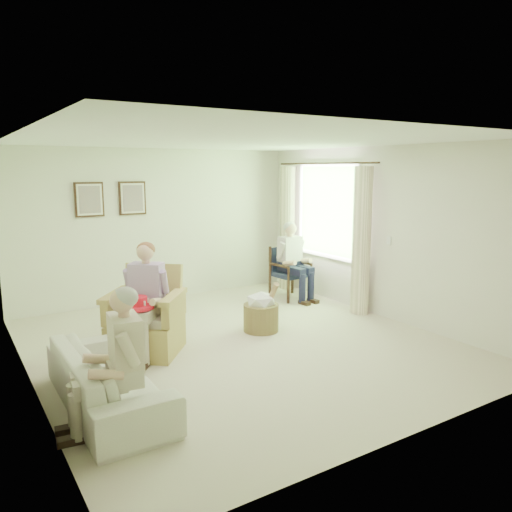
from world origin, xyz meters
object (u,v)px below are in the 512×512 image
wood_armchair (288,270)px  person_wicker (148,292)px  hatbox (261,311)px  wicker_armchair (145,326)px  person_sofa (123,353)px  red_hat (138,304)px  sofa (108,378)px  person_dark (293,256)px

wood_armchair → person_wicker: bearing=-160.9°
hatbox → person_wicker: bearing=-177.9°
wicker_armchair → person_sofa: (-0.81, -1.71, 0.36)m
person_sofa → red_hat: size_ratio=3.43×
wood_armchair → sofa: wood_armchair is taller
person_wicker → red_hat: 0.24m
person_dark → person_sofa: (-3.90, -2.81, -0.07)m
sofa → person_wicker: person_wicker is taller
wood_armchair → person_wicker: size_ratio=0.65×
wicker_armchair → sofa: size_ratio=0.55×
wicker_armchair → person_wicker: person_wicker is taller
sofa → person_dark: bearing=-59.5°
red_hat → wicker_armchair: bearing=59.6°
person_sofa → hatbox: 2.99m
red_hat → hatbox: size_ratio=0.50×
wood_armchair → red_hat: wood_armchair is taller
person_wicker → wicker_armchair: bearing=129.9°
sofa → person_wicker: (0.81, 1.06, 0.52)m
sofa → person_wicker: 1.43m
person_sofa → wood_armchair: bearing=134.3°
sofa → hatbox: (2.47, 1.12, -0.00)m
sofa → red_hat: 1.19m
sofa → red_hat: (0.64, 0.92, 0.42)m
person_sofa → wicker_armchair: bearing=161.9°
sofa → red_hat: size_ratio=5.38×
sofa → person_sofa: (-0.00, -0.51, 0.41)m
red_hat → wood_armchair: bearing=25.2°
wicker_armchair → wood_armchair: wicker_armchair is taller
person_wicker → hatbox: 1.75m
sofa → person_dark: (3.90, 2.30, 0.48)m
wicker_armchair → sofa: bearing=-83.9°
wicker_armchair → person_wicker: 0.48m
wicker_armchair → person_sofa: bearing=-75.3°
wood_armchair → person_dark: size_ratio=0.67×
person_dark → red_hat: size_ratio=3.67×
wood_armchair → person_dark: (0.00, -0.15, 0.28)m
wicker_armchair → person_dark: (3.09, 1.10, 0.43)m
wood_armchair → hatbox: size_ratio=1.23×
sofa → hatbox: 2.72m
wicker_armchair → person_dark: bearing=59.5°
wood_armchair → person_wicker: person_wicker is taller
person_dark → hatbox: size_ratio=1.82×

